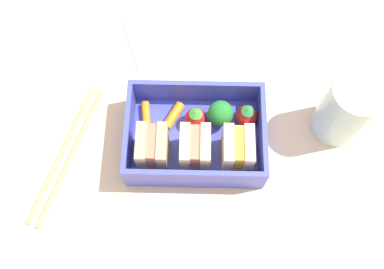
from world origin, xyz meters
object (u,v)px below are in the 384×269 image
(sandwich_center_left, at_px, (192,149))
(sandwich_center, at_px, (149,148))
(sandwich_left, at_px, (234,150))
(chopstick_pair, at_px, (63,152))
(carrot_stick_left, at_px, (170,116))
(strawberry_left, at_px, (244,115))
(broccoli_floret, at_px, (217,114))
(carrot_stick_far_left, at_px, (143,119))
(drinking_glass, at_px, (343,109))
(strawberry_far_left, at_px, (192,118))
(folded_napkin, at_px, (177,30))

(sandwich_center_left, height_order, sandwich_center, same)
(sandwich_left, relative_size, chopstick_pair, 0.28)
(carrot_stick_left, bearing_deg, strawberry_left, 178.85)
(sandwich_center_left, height_order, broccoli_floret, sandwich_center_left)
(carrot_stick_far_left, height_order, chopstick_pair, carrot_stick_far_left)
(sandwich_center_left, height_order, carrot_stick_far_left, sandwich_center_left)
(drinking_glass, bearing_deg, strawberry_left, 0.55)
(strawberry_far_left, distance_m, drinking_glass, 0.19)
(sandwich_center, xyz_separation_m, carrot_stick_left, (-0.02, -0.05, -0.02))
(sandwich_center_left, relative_size, folded_napkin, 0.36)
(sandwich_left, distance_m, folded_napkin, 0.21)
(strawberry_far_left, bearing_deg, sandwich_center_left, 89.91)
(sandwich_left, relative_size, sandwich_center, 1.00)
(sandwich_center, relative_size, carrot_stick_far_left, 1.12)
(chopstick_pair, distance_m, drinking_glass, 0.36)
(strawberry_far_left, height_order, drinking_glass, drinking_glass)
(strawberry_left, relative_size, folded_napkin, 0.23)
(carrot_stick_left, relative_size, folded_napkin, 0.24)
(strawberry_far_left, distance_m, carrot_stick_far_left, 0.06)
(strawberry_left, relative_size, chopstick_pair, 0.17)
(sandwich_center, bearing_deg, sandwich_center_left, 180.00)
(broccoli_floret, height_order, carrot_stick_far_left, broccoli_floret)
(strawberry_left, relative_size, strawberry_far_left, 1.00)
(folded_napkin, bearing_deg, chopstick_pair, 54.00)
(carrot_stick_left, bearing_deg, chopstick_pair, 19.28)
(carrot_stick_far_left, bearing_deg, sandwich_center_left, 143.75)
(broccoli_floret, xyz_separation_m, carrot_stick_left, (0.06, -0.00, -0.02))
(strawberry_left, bearing_deg, broccoli_floret, 2.85)
(sandwich_center_left, xyz_separation_m, strawberry_left, (-0.07, -0.05, -0.01))
(sandwich_left, xyz_separation_m, strawberry_far_left, (0.05, -0.05, -0.01))
(broccoli_floret, distance_m, chopstick_pair, 0.20)
(strawberry_left, xyz_separation_m, carrot_stick_left, (0.09, -0.00, -0.01))
(sandwich_left, bearing_deg, strawberry_far_left, -41.83)
(sandwich_center_left, bearing_deg, carrot_stick_left, -61.43)
(sandwich_center_left, relative_size, carrot_stick_far_left, 1.12)
(chopstick_pair, height_order, drinking_glass, drinking_glass)
(folded_napkin, bearing_deg, carrot_stick_left, 88.99)
(carrot_stick_far_left, bearing_deg, drinking_glass, -178.83)
(sandwich_center_left, height_order, drinking_glass, drinking_glass)
(strawberry_left, bearing_deg, strawberry_far_left, 4.52)
(drinking_glass, bearing_deg, strawberry_far_left, 1.95)
(sandwich_center_left, xyz_separation_m, chopstick_pair, (0.17, -0.00, -0.04))
(strawberry_left, bearing_deg, folded_napkin, -58.07)
(sandwich_center_left, bearing_deg, folded_napkin, -82.46)
(carrot_stick_far_left, distance_m, chopstick_pair, 0.11)
(strawberry_left, bearing_deg, sandwich_center_left, 37.91)
(strawberry_far_left, distance_m, chopstick_pair, 0.17)
(sandwich_center_left, bearing_deg, broccoli_floret, -122.41)
(sandwich_center_left, xyz_separation_m, sandwich_center, (0.05, 0.00, 0.00))
(sandwich_center, relative_size, drinking_glass, 0.55)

